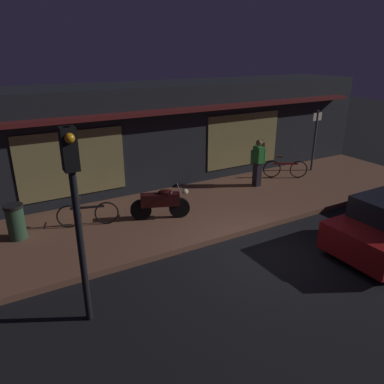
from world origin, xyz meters
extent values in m
plane|color=black|center=(0.00, 0.00, 0.00)|extent=(60.00, 60.00, 0.00)
cube|color=brown|center=(0.00, 3.00, 0.07)|extent=(18.00, 4.00, 0.15)
cube|color=black|center=(0.00, 6.40, 1.80)|extent=(18.00, 2.80, 3.60)
cube|color=olive|center=(-3.20, 4.98, 1.50)|extent=(3.20, 0.04, 2.00)
cube|color=olive|center=(3.20, 4.98, 1.50)|extent=(3.20, 0.04, 2.00)
cube|color=#591919|center=(0.00, 4.75, 2.85)|extent=(16.20, 0.50, 0.12)
cylinder|color=black|center=(-1.85, 3.02, 0.45)|extent=(0.60, 0.33, 0.60)
cylinder|color=black|center=(-0.83, 2.62, 0.45)|extent=(0.60, 0.33, 0.60)
cube|color=black|center=(-1.34, 2.82, 0.73)|extent=(1.13, 0.66, 0.36)
ellipsoid|color=black|center=(-1.20, 2.77, 0.93)|extent=(0.50, 0.38, 0.20)
sphere|color=#F9EDB7|center=(-0.67, 2.56, 0.93)|extent=(0.18, 0.18, 0.18)
cylinder|color=gray|center=(-0.86, 2.63, 1.10)|extent=(0.23, 0.52, 0.03)
torus|color=black|center=(3.92, 4.07, 0.48)|extent=(0.58, 0.39, 0.66)
torus|color=black|center=(4.76, 3.53, 0.48)|extent=(0.58, 0.39, 0.66)
cube|color=#A51E1E|center=(4.34, 3.80, 0.70)|extent=(0.78, 0.52, 0.06)
cube|color=brown|center=(4.13, 3.94, 0.97)|extent=(0.21, 0.18, 0.06)
cylinder|color=#A51E1E|center=(4.69, 3.58, 1.05)|extent=(0.25, 0.37, 0.02)
torus|color=black|center=(-3.74, 3.52, 0.48)|extent=(0.64, 0.23, 0.66)
torus|color=black|center=(-2.79, 3.23, 0.48)|extent=(0.64, 0.23, 0.66)
cube|color=black|center=(-3.26, 3.37, 0.70)|extent=(0.87, 0.30, 0.06)
cube|color=brown|center=(-3.50, 3.45, 0.97)|extent=(0.21, 0.13, 0.06)
cylinder|color=black|center=(-2.86, 3.25, 1.05)|extent=(0.14, 0.41, 0.02)
cube|color=#28232D|center=(2.84, 3.65, 0.57)|extent=(0.22, 0.30, 0.85)
cube|color=#2D8C38|center=(2.84, 3.65, 1.29)|extent=(0.25, 0.40, 0.58)
sphere|color=#8C6647|center=(2.84, 3.65, 1.71)|extent=(0.22, 0.22, 0.22)
cylinder|color=#2D8C38|center=(2.58, 3.67, 1.22)|extent=(0.10, 0.10, 0.52)
cylinder|color=#2D8C38|center=(3.10, 3.62, 1.22)|extent=(0.10, 0.10, 0.52)
cylinder|color=#47474C|center=(5.94, 3.98, 1.35)|extent=(0.09, 0.09, 2.40)
cube|color=beige|center=(5.94, 3.98, 2.30)|extent=(0.44, 0.03, 0.30)
cylinder|color=#2D4C33|center=(-5.05, 3.55, 0.57)|extent=(0.44, 0.44, 0.85)
cylinder|color=black|center=(-5.05, 3.55, 1.04)|extent=(0.48, 0.48, 0.08)
cylinder|color=black|center=(-4.26, -0.24, 1.80)|extent=(0.12, 0.12, 3.60)
cube|color=black|center=(-4.26, -0.24, 3.25)|extent=(0.24, 0.24, 0.70)
sphere|color=orange|center=(-4.26, -0.37, 3.45)|extent=(0.16, 0.16, 0.16)
cylinder|color=black|center=(1.92, -0.76, 0.32)|extent=(0.64, 0.22, 0.64)
camera|label=1|loc=(-5.40, -6.08, 4.69)|focal=34.73mm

